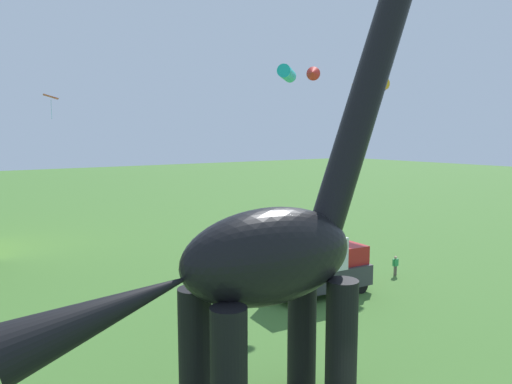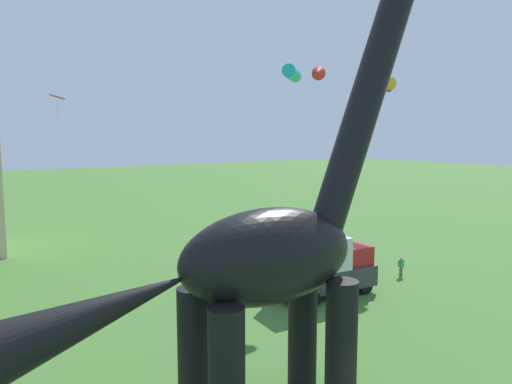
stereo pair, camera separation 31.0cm
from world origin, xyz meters
The scene contains 7 objects.
dinosaur_sculpture centered at (-1.59, 3.58, 5.04)m, with size 13.33×2.82×13.93m.
parked_box_truck centered at (7.34, 11.23, 1.65)m, with size 5.76×2.56×3.20m.
person_strolling_adult centered at (13.62, 11.27, 0.73)m, with size 0.45×0.20×1.21m.
person_far_spectator centered at (2.13, 12.65, 1.00)m, with size 0.62×0.27×1.66m.
kite_mid_center centered at (16.96, 16.39, 11.95)m, with size 2.44×2.88×0.84m.
kite_mid_right centered at (-3.65, 20.63, 10.54)m, with size 0.93×1.16×1.32m.
kite_far_left centered at (8.69, 15.25, 12.10)m, with size 2.85×2.87×0.81m.
Camera 2 is at (-9.45, -7.61, 8.53)m, focal length 34.04 mm.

